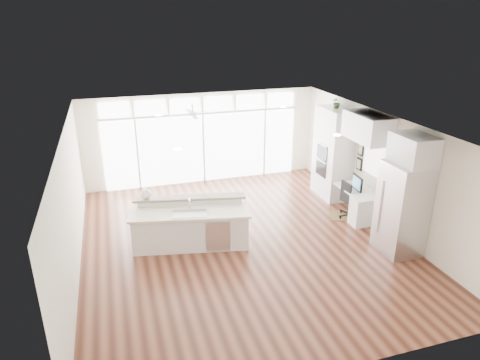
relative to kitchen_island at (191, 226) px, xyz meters
name	(u,v)px	position (x,y,z in m)	size (l,w,h in m)	color
floor	(243,242)	(1.15, -0.13, -0.52)	(7.00, 8.00, 0.02)	#401D13
ceiling	(243,126)	(1.15, -0.13, 2.19)	(7.00, 8.00, 0.02)	silver
wall_back	(203,138)	(1.15, 3.87, 0.84)	(7.00, 0.04, 2.70)	silver
wall_front	(333,296)	(1.15, -4.13, 0.84)	(7.00, 0.04, 2.70)	silver
wall_left	(71,207)	(-2.35, -0.13, 0.84)	(0.04, 8.00, 2.70)	silver
wall_right	(382,170)	(4.65, -0.13, 0.84)	(0.04, 8.00, 2.70)	silver
glass_wall	(203,148)	(1.15, 3.81, 0.54)	(5.80, 0.06, 2.08)	white
transom_row	(202,104)	(1.15, 3.81, 1.87)	(5.90, 0.06, 0.40)	white
desk_window	(375,159)	(4.61, 0.17, 1.04)	(0.04, 0.85, 0.85)	silver
ceiling_fan	(193,110)	(0.65, 2.67, 1.97)	(1.16, 1.16, 0.32)	silver
recessed_lights	(240,124)	(1.15, 0.07, 2.17)	(3.40, 3.00, 0.02)	white
oven_cabinet	(333,153)	(4.32, 1.67, 0.74)	(0.64, 1.20, 2.50)	silver
desk_nook	(358,204)	(4.28, 0.17, -0.13)	(0.72, 1.30, 0.76)	silver
upper_cabinets	(368,127)	(4.32, 0.17, 1.84)	(0.64, 1.30, 0.64)	silver
refrigerator	(402,209)	(4.26, -1.48, 0.49)	(0.76, 0.90, 2.00)	silver
fridge_cabinet	(414,150)	(4.32, -1.48, 1.79)	(0.64, 0.90, 0.60)	silver
framed_photos	(360,157)	(4.61, 0.79, 0.89)	(0.06, 0.22, 0.80)	black
kitchen_island	(191,226)	(0.00, 0.00, 0.00)	(2.59, 0.98, 1.03)	silver
rug	(346,216)	(4.08, 0.32, -0.51)	(0.82, 0.59, 0.01)	#362611
office_chair	(352,200)	(4.16, 0.26, -0.03)	(0.50, 0.46, 0.96)	black
fishbowl	(146,194)	(-0.85, 0.58, 0.63)	(0.23, 0.23, 0.23)	white
monitor	(357,183)	(4.20, 0.17, 0.45)	(0.08, 0.48, 0.40)	black
keyboard	(350,191)	(4.03, 0.17, 0.25)	(0.13, 0.33, 0.02)	silver
potted_plant	(337,103)	(4.32, 1.67, 2.11)	(0.29, 0.32, 0.25)	#295223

